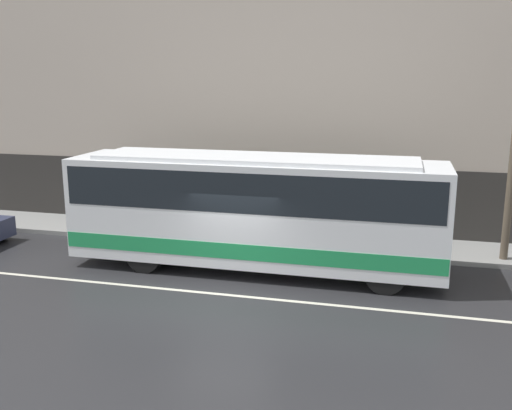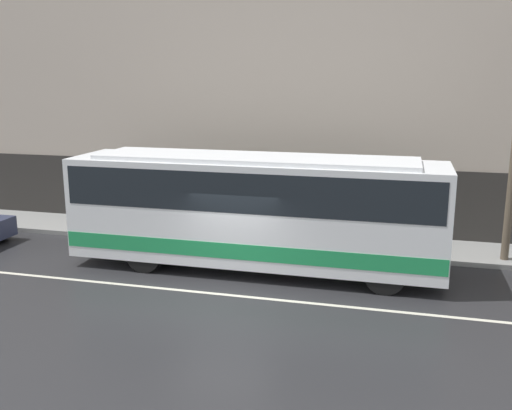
{
  "view_description": "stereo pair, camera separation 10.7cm",
  "coord_description": "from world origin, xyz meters",
  "views": [
    {
      "loc": [
        4.32,
        -13.57,
        5.68
      ],
      "look_at": [
        0.3,
        2.23,
        1.97
      ],
      "focal_mm": 40.0,
      "sensor_mm": 36.0,
      "label": 1
    },
    {
      "loc": [
        4.42,
        -13.54,
        5.68
      ],
      "look_at": [
        0.3,
        2.23,
        1.97
      ],
      "focal_mm": 40.0,
      "sensor_mm": 36.0,
      "label": 2
    }
  ],
  "objects": [
    {
      "name": "transit_bus",
      "position": [
        0.26,
        2.23,
        1.92
      ],
      "size": [
        10.95,
        2.54,
        3.42
      ],
      "color": "white",
      "rests_on": "ground_plane"
    },
    {
      "name": "pedestrian_waiting",
      "position": [
        0.67,
        5.66,
        0.85
      ],
      "size": [
        0.36,
        0.36,
        1.51
      ],
      "color": "maroon",
      "rests_on": "sidewalk"
    },
    {
      "name": "building_facade",
      "position": [
        0.0,
        6.58,
        4.91
      ],
      "size": [
        60.0,
        0.35,
        10.19
      ],
      "color": "#B7A899",
      "rests_on": "ground_plane"
    },
    {
      "name": "lane_stripe",
      "position": [
        0.0,
        0.0,
        0.0
      ],
      "size": [
        54.0,
        0.14,
        0.01
      ],
      "color": "beige",
      "rests_on": "ground_plane"
    },
    {
      "name": "ground_plane",
      "position": [
        0.0,
        0.0,
        0.0
      ],
      "size": [
        60.0,
        60.0,
        0.0
      ],
      "primitive_type": "plane",
      "color": "#262628"
    },
    {
      "name": "sidewalk",
      "position": [
        0.0,
        5.22,
        0.08
      ],
      "size": [
        60.0,
        2.44,
        0.16
      ],
      "color": "gray",
      "rests_on": "ground_plane"
    }
  ]
}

